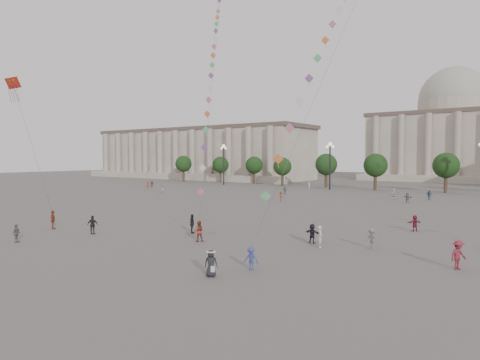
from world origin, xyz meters
The scene contains 29 objects.
ground centered at (0.00, 0.00, 0.00)m, with size 360.00×360.00×0.00m, color #4F4D4A.
hall_west centered at (-75.00, 93.89, 8.43)m, with size 84.00×26.22×17.20m.
hall_central centered at (0.00, 129.22, 14.23)m, with size 48.30×34.30×35.50m.
tree_row centered at (0.00, 78.00, 5.39)m, with size 137.12×5.12×8.00m.
lamp_post_far_west centered at (-45.00, 70.00, 7.35)m, with size 2.00×0.90×10.65m.
lamp_post_mid_west centered at (-15.00, 70.00, 7.35)m, with size 2.00×0.90×10.65m.
person_crowd_0 centered at (8.10, 58.90, 0.85)m, with size 1.00×0.42×1.71m, color navy.
person_crowd_1 centered at (-37.86, 40.96, 0.88)m, with size 0.85×0.66×1.75m, color #B1B1AC.
person_crowd_2 centered at (-48.68, 46.88, 0.89)m, with size 1.15×0.66×1.77m, color #983629.
person_crowd_3 centered at (8.10, 14.03, 0.83)m, with size 1.55×0.49×1.67m, color black.
person_crowd_4 centered at (2.86, 56.34, 0.95)m, with size 1.76×0.56×1.90m, color silver.
person_crowd_6 centered at (13.05, 14.60, 0.84)m, with size 1.09×0.63×1.69m, color slate.
person_crowd_8 centered at (19.73, 11.72, 0.97)m, with size 1.25×0.72×1.93m, color maroon.
person_crowd_10 centered at (-19.03, 68.00, 0.85)m, with size 0.62×0.41×1.70m, color silver.
person_crowd_12 centered at (6.29, 52.05, 0.84)m, with size 1.56×0.50×1.68m, color slate.
person_crowd_13 centered at (9.45, 12.70, 0.89)m, with size 0.65×0.43×1.79m, color silver.
person_crowd_16 centered at (-16.91, 53.17, 0.84)m, with size 0.98×0.41×1.68m, color slate.
person_crowd_17 centered at (-10.96, 41.54, 0.88)m, with size 1.13×0.65×1.76m, color brown.
person_crowd_18 centered at (13.81, 25.21, 0.81)m, with size 1.50×0.48×1.62m, color maroon.
person_crowd_20 centered at (-53.78, 52.80, 0.75)m, with size 1.40×0.44×1.51m, color #59595E.
person_crowd_21 centered at (-3.41, 11.49, 0.93)m, with size 1.09×0.45×1.86m, color black.
tourist_0 centered at (-16.57, 4.95, 0.97)m, with size 1.14×0.47×1.95m, color brown.
tourist_3 centered at (-12.79, -0.66, 0.79)m, with size 0.93×0.39×1.58m, color slate.
tourist_4 centered at (-10.84, 5.61, 0.89)m, with size 1.05×0.44×1.79m, color black.
kite_flyer_0 centered at (-0.28, 8.86, 0.90)m, with size 0.88×0.69×1.81m, color maroon.
kite_flyer_1 centered at (8.80, 3.65, 0.77)m, with size 1.00×0.58×1.55m, color navy.
hat_person centered at (7.62, 0.98, 0.88)m, with size 0.98×0.86×1.69m.
dragon_kite centered at (-19.20, 2.68, 13.98)m, with size 2.45×1.48×13.89m.
kite_train_west centered at (-14.31, 28.74, 24.45)m, with size 26.74×37.06×62.52m.
Camera 1 is at (24.23, -19.11, 7.41)m, focal length 32.00 mm.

